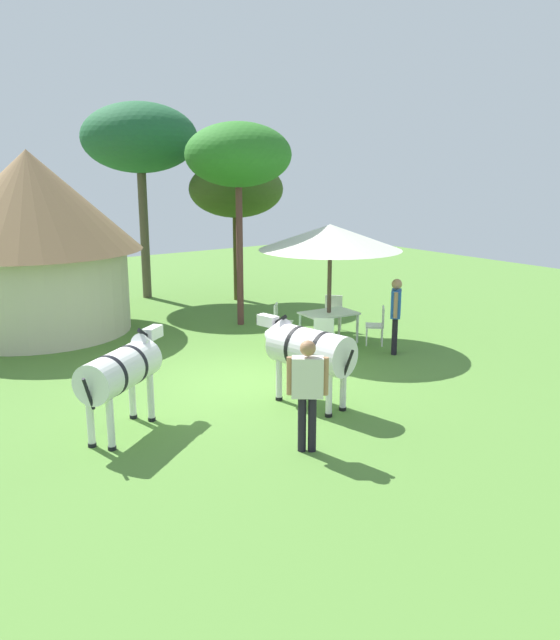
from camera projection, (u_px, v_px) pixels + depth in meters
name	position (u px, v px, depth m)	size (l,w,h in m)	color
ground_plane	(248.00, 381.00, 12.56)	(36.00, 36.00, 0.00)	#528135
thatched_hut	(33.00, 236.00, 15.77)	(5.29, 5.29, 4.51)	beige
shade_umbrella	(330.00, 237.00, 14.73)	(3.33, 3.33, 2.81)	#4B362C
patio_dining_table	(329.00, 316.00, 15.17)	(1.34, 0.97, 0.74)	silver
patio_chair_east_end	(378.00, 323.00, 15.05)	(0.61, 0.61, 0.90)	silver
patio_chair_near_hut	(333.00, 311.00, 16.32)	(0.61, 0.61, 0.90)	silver
patio_chair_west_end	(280.00, 320.00, 15.35)	(0.61, 0.61, 0.90)	white
patio_chair_near_lawn	(324.00, 334.00, 14.08)	(0.61, 0.61, 0.90)	silver
guest_beside_umbrella	(396.00, 309.00, 14.17)	(0.48, 0.47, 1.71)	black
standing_watcher	(307.00, 386.00, 9.27)	(0.50, 0.45, 1.70)	black
zebra_nearest_camera	(122.00, 371.00, 9.95)	(1.90, 1.52, 1.56)	silver
zebra_by_umbrella	(308.00, 350.00, 11.12)	(0.99, 2.17, 1.55)	silver
acacia_tree_left_background	(236.00, 190.00, 19.42)	(2.87, 2.87, 4.29)	#403B1A
acacia_tree_right_background	(140.00, 139.00, 19.42)	(3.52, 3.52, 6.00)	#4C4636
acacia_tree_behind_hut	(238.00, 156.00, 16.06)	(2.69, 2.69, 5.20)	brown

